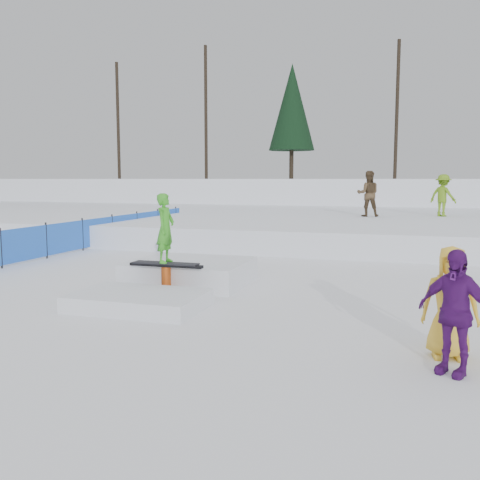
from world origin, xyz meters
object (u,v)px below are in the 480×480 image
(spectator_purple, at_px, (454,312))
(spectator_yellow, at_px, (450,302))
(walker_olive, at_px, (368,194))
(safety_fence, at_px, (83,234))
(walker_ygreen, at_px, (443,195))
(jib_rail_feature, at_px, (178,276))

(spectator_purple, relative_size, spectator_yellow, 1.03)
(walker_olive, distance_m, spectator_yellow, 16.12)
(safety_fence, xyz_separation_m, spectator_purple, (11.00, -8.58, 0.23))
(spectator_purple, bearing_deg, walker_ygreen, 116.49)
(walker_ygreen, bearing_deg, spectator_purple, 119.73)
(walker_ygreen, xyz_separation_m, spectator_yellow, (-0.85, -16.95, -0.94))
(spectator_yellow, relative_size, jib_rail_feature, 0.35)
(spectator_yellow, distance_m, jib_rail_feature, 6.11)
(walker_olive, bearing_deg, spectator_yellow, 89.26)
(walker_ygreen, relative_size, jib_rail_feature, 0.41)
(spectator_purple, bearing_deg, jib_rail_feature, 174.96)
(walker_olive, relative_size, jib_rail_feature, 0.44)
(spectator_yellow, height_order, jib_rail_feature, jib_rail_feature)
(walker_ygreen, distance_m, spectator_purple, 17.63)
(walker_ygreen, relative_size, spectator_purple, 1.15)
(spectator_yellow, bearing_deg, walker_olive, 94.79)
(walker_olive, distance_m, walker_ygreen, 3.22)
(safety_fence, relative_size, jib_rail_feature, 3.64)
(walker_olive, xyz_separation_m, jib_rail_feature, (-3.11, -12.95, -1.47))
(safety_fence, relative_size, spectator_yellow, 10.51)
(spectator_yellow, bearing_deg, safety_fence, 141.07)
(safety_fence, distance_m, spectator_yellow, 13.57)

